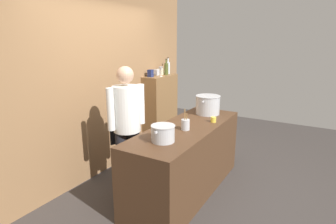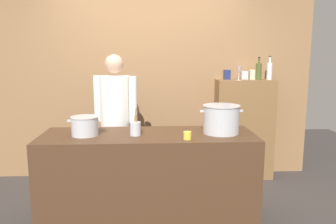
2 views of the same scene
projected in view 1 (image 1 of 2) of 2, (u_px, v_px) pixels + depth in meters
ground_plane at (185, 190)px, 3.73m from camera, size 8.00×8.00×0.00m
brick_back_panel at (102, 73)px, 4.03m from camera, size 4.40×0.10×3.00m
prep_counter at (186, 159)px, 3.61m from camera, size 2.06×0.70×0.90m
bar_cabinet at (160, 111)px, 5.20m from camera, size 0.76×0.32×1.33m
chef at (127, 121)px, 3.49m from camera, size 0.50×0.40×1.66m
stockpot_large at (208, 105)px, 4.06m from camera, size 0.42×0.36×0.27m
stockpot_small at (163, 133)px, 2.97m from camera, size 0.33×0.26×0.18m
utensil_crock at (185, 124)px, 3.36m from camera, size 0.10×0.10×0.26m
butter_jar at (213, 120)px, 3.68m from camera, size 0.07×0.07×0.07m
wine_bottle_olive at (166, 69)px, 5.11m from camera, size 0.07×0.07×0.29m
wine_bottle_clear at (168, 68)px, 5.28m from camera, size 0.07×0.07×0.31m
wine_glass_wide at (161, 69)px, 4.86m from camera, size 0.08×0.08×0.18m
spice_tin_cream at (161, 71)px, 5.13m from camera, size 0.09×0.09×0.13m
spice_tin_silver at (156, 72)px, 5.06m from camera, size 0.09×0.09×0.11m
spice_tin_navy at (150, 73)px, 4.84m from camera, size 0.08×0.08×0.13m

